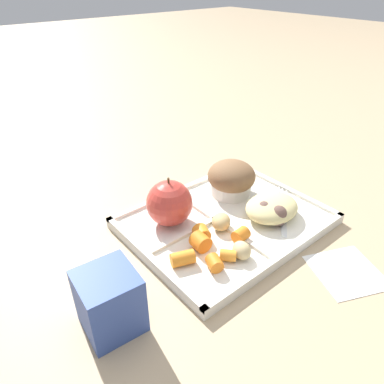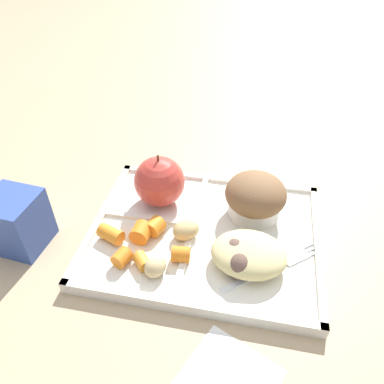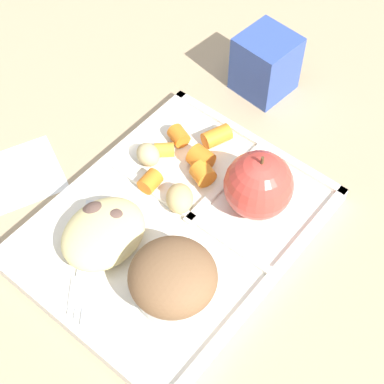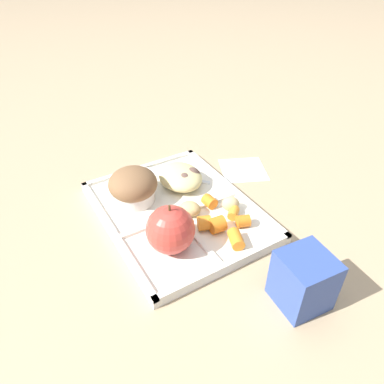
% 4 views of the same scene
% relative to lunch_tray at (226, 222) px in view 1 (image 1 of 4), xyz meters
% --- Properties ---
extents(ground, '(6.00, 6.00, 0.00)m').
position_rel_lunch_tray_xyz_m(ground, '(0.00, -0.00, -0.01)').
color(ground, tan).
extents(lunch_tray, '(0.33, 0.26, 0.02)m').
position_rel_lunch_tray_xyz_m(lunch_tray, '(0.00, 0.00, 0.00)').
color(lunch_tray, silver).
rests_on(lunch_tray, ground).
extents(green_apple, '(0.08, 0.08, 0.09)m').
position_rel_lunch_tray_xyz_m(green_apple, '(-0.08, 0.06, 0.05)').
color(green_apple, '#C63D33').
rests_on(green_apple, lunch_tray).
extents(bran_muffin, '(0.09, 0.09, 0.07)m').
position_rel_lunch_tray_xyz_m(bran_muffin, '(0.07, 0.06, 0.04)').
color(bran_muffin, silver).
rests_on(bran_muffin, lunch_tray).
extents(carrot_slice_near_corner, '(0.03, 0.02, 0.02)m').
position_rel_lunch_tray_xyz_m(carrot_slice_near_corner, '(-0.02, -0.06, 0.02)').
color(carrot_slice_near_corner, orange).
rests_on(carrot_slice_near_corner, lunch_tray).
extents(carrot_slice_edge, '(0.03, 0.03, 0.02)m').
position_rel_lunch_tray_xyz_m(carrot_slice_edge, '(-0.07, -0.08, 0.01)').
color(carrot_slice_edge, orange).
rests_on(carrot_slice_edge, lunch_tray).
extents(carrot_slice_tilted, '(0.03, 0.03, 0.02)m').
position_rel_lunch_tray_xyz_m(carrot_slice_tilted, '(-0.10, -0.08, 0.02)').
color(carrot_slice_tilted, orange).
rests_on(carrot_slice_tilted, lunch_tray).
extents(carrot_slice_back, '(0.03, 0.03, 0.03)m').
position_rel_lunch_tray_xyz_m(carrot_slice_back, '(-0.09, -0.03, 0.02)').
color(carrot_slice_back, orange).
rests_on(carrot_slice_back, lunch_tray).
extents(carrot_slice_diagonal, '(0.03, 0.03, 0.03)m').
position_rel_lunch_tray_xyz_m(carrot_slice_diagonal, '(-0.07, -0.02, 0.02)').
color(carrot_slice_diagonal, orange).
rests_on(carrot_slice_diagonal, lunch_tray).
extents(carrot_slice_large, '(0.04, 0.03, 0.02)m').
position_rel_lunch_tray_xyz_m(carrot_slice_large, '(-0.13, -0.04, 0.02)').
color(carrot_slice_large, orange).
rests_on(carrot_slice_large, lunch_tray).
extents(potato_chunk_corner, '(0.05, 0.05, 0.03)m').
position_rel_lunch_tray_xyz_m(potato_chunk_corner, '(-0.02, -0.01, 0.02)').
color(potato_chunk_corner, tan).
rests_on(potato_chunk_corner, lunch_tray).
extents(potato_chunk_wedge, '(0.04, 0.04, 0.03)m').
position_rel_lunch_tray_xyz_m(potato_chunk_wedge, '(-0.05, -0.09, 0.02)').
color(potato_chunk_wedge, tan).
rests_on(potato_chunk_wedge, lunch_tray).
extents(egg_noodle_pile, '(0.10, 0.08, 0.04)m').
position_rel_lunch_tray_xyz_m(egg_noodle_pile, '(0.07, -0.05, 0.02)').
color(egg_noodle_pile, '#D6C684').
rests_on(egg_noodle_pile, lunch_tray).
extents(meatball_side, '(0.04, 0.04, 0.04)m').
position_rel_lunch_tray_xyz_m(meatball_side, '(0.06, -0.07, 0.02)').
color(meatball_side, brown).
rests_on(meatball_side, lunch_tray).
extents(meatball_front, '(0.03, 0.03, 0.03)m').
position_rel_lunch_tray_xyz_m(meatball_front, '(0.06, -0.04, 0.02)').
color(meatball_front, brown).
rests_on(meatball_front, lunch_tray).
extents(meatball_back, '(0.04, 0.04, 0.04)m').
position_rel_lunch_tray_xyz_m(meatball_back, '(0.05, -0.04, 0.02)').
color(meatball_back, brown).
rests_on(meatball_back, lunch_tray).
extents(plastic_fork, '(0.13, 0.11, 0.00)m').
position_rel_lunch_tray_xyz_m(plastic_fork, '(0.11, -0.04, 0.01)').
color(plastic_fork, silver).
rests_on(plastic_fork, lunch_tray).
extents(milk_carton, '(0.08, 0.08, 0.09)m').
position_rel_lunch_tray_xyz_m(milk_carton, '(-0.26, -0.06, 0.04)').
color(milk_carton, '#334C99').
rests_on(milk_carton, ground).
extents(paper_napkin, '(0.13, 0.13, 0.00)m').
position_rel_lunch_tray_xyz_m(paper_napkin, '(0.06, -0.20, -0.01)').
color(paper_napkin, white).
rests_on(paper_napkin, ground).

